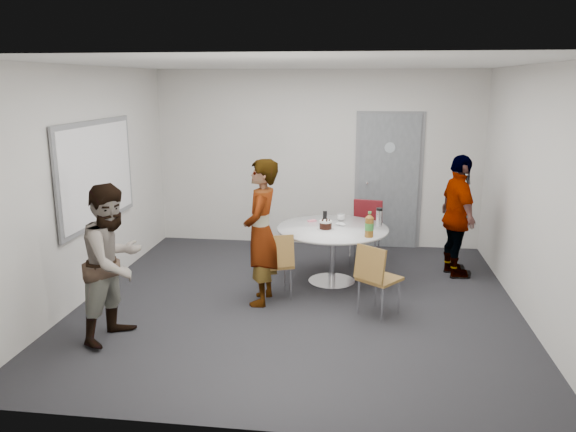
# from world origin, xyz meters

# --- Properties ---
(floor) EXTENTS (5.00, 5.00, 0.00)m
(floor) POSITION_xyz_m (0.00, 0.00, 0.00)
(floor) COLOR black
(floor) RESTS_ON ground
(ceiling) EXTENTS (5.00, 5.00, 0.00)m
(ceiling) POSITION_xyz_m (0.00, 0.00, 2.70)
(ceiling) COLOR silver
(ceiling) RESTS_ON wall_back
(wall_back) EXTENTS (5.00, 0.00, 5.00)m
(wall_back) POSITION_xyz_m (0.00, 2.50, 1.35)
(wall_back) COLOR silver
(wall_back) RESTS_ON floor
(wall_left) EXTENTS (0.00, 5.00, 5.00)m
(wall_left) POSITION_xyz_m (-2.50, 0.00, 1.35)
(wall_left) COLOR silver
(wall_left) RESTS_ON floor
(wall_right) EXTENTS (0.00, 5.00, 5.00)m
(wall_right) POSITION_xyz_m (2.50, 0.00, 1.35)
(wall_right) COLOR silver
(wall_right) RESTS_ON floor
(wall_front) EXTENTS (5.00, 0.00, 5.00)m
(wall_front) POSITION_xyz_m (0.00, -2.50, 1.35)
(wall_front) COLOR silver
(wall_front) RESTS_ON floor
(door) EXTENTS (1.02, 0.17, 2.12)m
(door) POSITION_xyz_m (1.10, 2.48, 1.03)
(door) COLOR slate
(door) RESTS_ON wall_back
(whiteboard) EXTENTS (0.04, 1.90, 1.25)m
(whiteboard) POSITION_xyz_m (-2.46, 0.20, 1.45)
(whiteboard) COLOR gray
(whiteboard) RESTS_ON wall_left
(table) EXTENTS (1.40, 1.40, 1.04)m
(table) POSITION_xyz_m (0.38, 0.72, 0.63)
(table) COLOR silver
(table) RESTS_ON floor
(chair_near_left) EXTENTS (0.50, 0.53, 0.81)m
(chair_near_left) POSITION_xyz_m (-0.27, 0.07, 0.49)
(chair_near_left) COLOR brown
(chair_near_left) RESTS_ON floor
(chair_near_right) EXTENTS (0.56, 0.57, 0.81)m
(chair_near_right) POSITION_xyz_m (0.87, -0.28, 0.49)
(chair_near_right) COLOR brown
(chair_near_right) RESTS_ON floor
(chair_far) EXTENTS (0.49, 0.53, 0.89)m
(chair_far) POSITION_xyz_m (0.78, 1.61, 0.55)
(chair_far) COLOR maroon
(chair_far) RESTS_ON floor
(person_main) EXTENTS (0.41, 0.62, 1.68)m
(person_main) POSITION_xyz_m (-0.43, -0.03, 0.84)
(person_main) COLOR #A5C6EA
(person_main) RESTS_ON floor
(person_left) EXTENTS (0.78, 0.90, 1.57)m
(person_left) POSITION_xyz_m (-1.70, -1.13, 0.79)
(person_left) COLOR white
(person_left) RESTS_ON floor
(person_right) EXTENTS (0.58, 1.01, 1.61)m
(person_right) POSITION_xyz_m (1.95, 1.21, 0.81)
(person_right) COLOR black
(person_right) RESTS_ON floor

